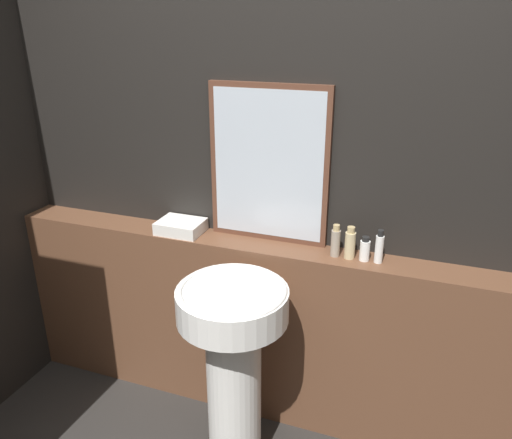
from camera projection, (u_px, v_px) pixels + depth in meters
name	position (u px, v px, depth m)	size (l,w,h in m)	color
wall_back	(282.00, 183.00, 2.39)	(8.00, 0.06, 2.50)	black
vanity_counter	(272.00, 332.00, 2.57)	(2.82, 0.19, 0.97)	brown
pedestal_sink	(233.00, 355.00, 2.20)	(0.48, 0.48, 0.95)	white
mirror	(269.00, 165.00, 2.33)	(0.58, 0.03, 0.75)	#563323
towel_stack	(181.00, 227.00, 2.53)	(0.23, 0.18, 0.06)	silver
shampoo_bottle	(336.00, 242.00, 2.26)	(0.04, 0.04, 0.15)	gray
conditioner_bottle	(350.00, 244.00, 2.24)	(0.05, 0.05, 0.15)	#C6B284
lotion_bottle	(365.00, 249.00, 2.23)	(0.04, 0.04, 0.11)	white
body_wash_bottle	(379.00, 248.00, 2.20)	(0.04, 0.04, 0.16)	white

